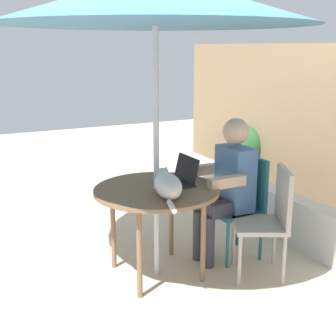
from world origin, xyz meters
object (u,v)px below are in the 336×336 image
object	(u,v)px
patio_umbrella	(155,0)
chair_empty	(271,214)
laptop	(181,176)
potted_plant_near_fence	(245,156)
person_seated	(228,182)
cat	(167,185)
patio_table	(157,196)
chair_occupied	(242,199)

from	to	relation	value
patio_umbrella	chair_empty	xyz separation A→B (m)	(0.41, 0.80, -1.59)
laptop	potted_plant_near_fence	distance (m)	2.28
person_seated	cat	bearing A→B (deg)	-73.27
person_seated	laptop	size ratio (longest dim) A/B	4.02
person_seated	cat	size ratio (longest dim) A/B	1.95
patio_table	potted_plant_near_fence	size ratio (longest dim) A/B	1.17
cat	potted_plant_near_fence	bearing A→B (deg)	130.99
chair_occupied	chair_empty	bearing A→B (deg)	-3.61
chair_empty	cat	distance (m)	0.88
chair_empty	person_seated	xyz separation A→B (m)	(-0.41, -0.13, 0.17)
laptop	potted_plant_near_fence	size ratio (longest dim) A/B	0.36
patio_table	potted_plant_near_fence	xyz separation A→B (m)	(-1.50, 1.95, -0.21)
patio_table	person_seated	world-z (taller)	person_seated
patio_table	chair_occupied	distance (m)	0.83
chair_occupied	potted_plant_near_fence	distance (m)	1.88
chair_occupied	person_seated	xyz separation A→B (m)	(0.00, -0.16, 0.17)
chair_occupied	cat	xyz separation A→B (m)	(0.20, -0.83, 0.29)
patio_umbrella	laptop	bearing A→B (deg)	98.53
patio_table	laptop	size ratio (longest dim) A/B	3.21
patio_umbrella	potted_plant_near_fence	xyz separation A→B (m)	(-1.50, 1.95, -1.65)
patio_umbrella	person_seated	size ratio (longest dim) A/B	1.88
potted_plant_near_fence	patio_umbrella	bearing A→B (deg)	-52.43
patio_table	potted_plant_near_fence	bearing A→B (deg)	127.57
cat	laptop	bearing A→B (deg)	134.48
patio_table	person_seated	xyz separation A→B (m)	(0.00, 0.66, 0.02)
person_seated	laptop	bearing A→B (deg)	-94.61
patio_umbrella	chair_occupied	xyz separation A→B (m)	(0.00, 0.82, -1.59)
laptop	cat	bearing A→B (deg)	-45.52
patio_umbrella	cat	distance (m)	1.31
chair_occupied	cat	world-z (taller)	cat
chair_occupied	patio_umbrella	bearing A→B (deg)	-90.00
chair_occupied	potted_plant_near_fence	bearing A→B (deg)	143.07
patio_umbrella	cat	bearing A→B (deg)	-2.63
chair_occupied	laptop	world-z (taller)	laptop
cat	potted_plant_near_fence	world-z (taller)	cat
chair_empty	cat	bearing A→B (deg)	-104.41
chair_empty	potted_plant_near_fence	xyz separation A→B (m)	(-1.91, 1.15, -0.06)
patio_table	potted_plant_near_fence	world-z (taller)	potted_plant_near_fence
person_seated	laptop	xyz separation A→B (m)	(-0.03, -0.43, 0.10)
cat	potted_plant_near_fence	xyz separation A→B (m)	(-1.70, 1.96, -0.36)
person_seated	chair_empty	bearing A→B (deg)	17.79
patio_table	patio_umbrella	xyz separation A→B (m)	(0.00, 0.00, 1.44)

